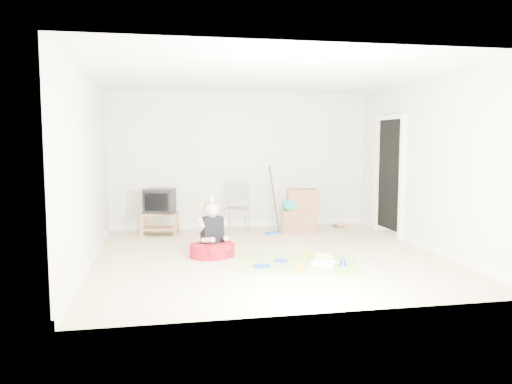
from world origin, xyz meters
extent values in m
plane|color=beige|center=(0.00, 0.00, 0.00)|extent=(5.00, 5.00, 0.00)
cube|color=black|center=(2.48, 1.20, 1.02)|extent=(0.02, 0.90, 2.05)
cube|color=#A7704B|center=(-1.56, 1.92, 0.38)|extent=(0.70, 0.51, 0.03)
cube|color=#A7704B|center=(-1.56, 1.92, 0.12)|extent=(0.70, 0.51, 0.03)
cube|color=#A7704B|center=(-1.87, 1.80, 0.20)|extent=(0.06, 0.06, 0.40)
cube|color=#A7704B|center=(-1.30, 1.70, 0.20)|extent=(0.06, 0.06, 0.40)
cube|color=#A7704B|center=(-1.81, 2.14, 0.20)|extent=(0.06, 0.06, 0.40)
cube|color=#A7704B|center=(-1.24, 2.04, 0.20)|extent=(0.06, 0.06, 0.40)
cube|color=black|center=(-1.56, 1.92, 0.62)|extent=(0.60, 0.54, 0.43)
cube|color=gray|center=(-0.17, 1.84, 0.45)|extent=(0.53, 0.52, 0.03)
cylinder|color=gray|center=(-0.35, 1.90, 0.46)|extent=(0.02, 0.02, 0.93)
cylinder|color=gray|center=(0.01, 1.78, 0.46)|extent=(0.02, 0.02, 0.93)
cube|color=#916346|center=(0.98, 1.78, 0.20)|extent=(0.71, 0.60, 0.41)
cube|color=#916346|center=(1.04, 1.80, 0.60)|extent=(0.61, 0.52, 0.38)
ellipsoid|color=#0D9299|center=(0.78, 1.68, 0.51)|extent=(0.27, 0.19, 0.22)
cube|color=#2251AD|center=(0.46, 1.65, 0.02)|extent=(0.32, 0.18, 0.03)
cylinder|color=black|center=(0.46, 1.65, 0.62)|extent=(0.13, 0.40, 1.18)
cube|color=#236B2E|center=(1.87, 2.08, 0.01)|extent=(0.18, 0.24, 0.03)
cube|color=red|center=(1.87, 2.08, 0.04)|extent=(0.19, 0.24, 0.02)
cube|color=#CDB490|center=(1.87, 2.08, 0.06)|extent=(0.20, 0.24, 0.03)
cylinder|color=maroon|center=(-0.81, 0.09, 0.09)|extent=(0.84, 0.84, 0.18)
cube|color=black|center=(-0.81, 0.09, 0.38)|extent=(0.34, 0.26, 0.40)
sphere|color=tan|center=(-0.81, 0.09, 0.69)|extent=(0.27, 0.27, 0.21)
cone|color=silver|center=(-0.81, 0.09, 0.88)|extent=(0.11, 0.11, 0.16)
cube|color=#F3338A|center=(0.33, -0.53, 0.00)|extent=(1.89, 1.60, 0.01)
cube|color=white|center=(0.60, -0.81, 0.05)|extent=(0.39, 0.37, 0.08)
cube|color=#44BF6D|center=(0.60, -0.81, 0.01)|extent=(0.39, 0.37, 0.01)
cylinder|color=beige|center=(0.48, -0.79, 0.12)|extent=(0.01, 0.01, 0.07)
cylinder|color=beige|center=(0.52, -0.82, 0.12)|extent=(0.01, 0.01, 0.07)
cylinder|color=beige|center=(0.55, -0.84, 0.12)|extent=(0.01, 0.01, 0.07)
cylinder|color=beige|center=(0.59, -0.87, 0.12)|extent=(0.01, 0.01, 0.07)
cylinder|color=beige|center=(0.62, -0.89, 0.12)|extent=(0.01, 0.01, 0.07)
cylinder|color=beige|center=(0.66, -0.92, 0.12)|extent=(0.01, 0.01, 0.07)
cylinder|color=beige|center=(0.54, -0.71, 0.12)|extent=(0.01, 0.01, 0.07)
cylinder|color=beige|center=(0.57, -0.74, 0.12)|extent=(0.01, 0.01, 0.07)
cylinder|color=beige|center=(0.61, -0.76, 0.12)|extent=(0.01, 0.01, 0.07)
cylinder|color=beige|center=(0.64, -0.79, 0.12)|extent=(0.01, 0.01, 0.07)
cylinder|color=beige|center=(0.68, -0.81, 0.12)|extent=(0.01, 0.01, 0.07)
cylinder|color=blue|center=(0.10, -0.40, 0.01)|extent=(0.22, 0.22, 0.01)
cylinder|color=blue|center=(-0.22, -0.64, 0.01)|extent=(0.31, 0.31, 0.01)
cylinder|color=orange|center=(0.50, -0.25, 0.05)|extent=(0.09, 0.09, 0.09)
cylinder|color=orange|center=(0.21, -0.92, 0.05)|extent=(0.09, 0.09, 0.09)
cone|color=blue|center=(0.88, -0.77, 0.08)|extent=(0.13, 0.13, 0.14)
camera|label=1|loc=(-1.51, -7.03, 1.70)|focal=35.00mm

